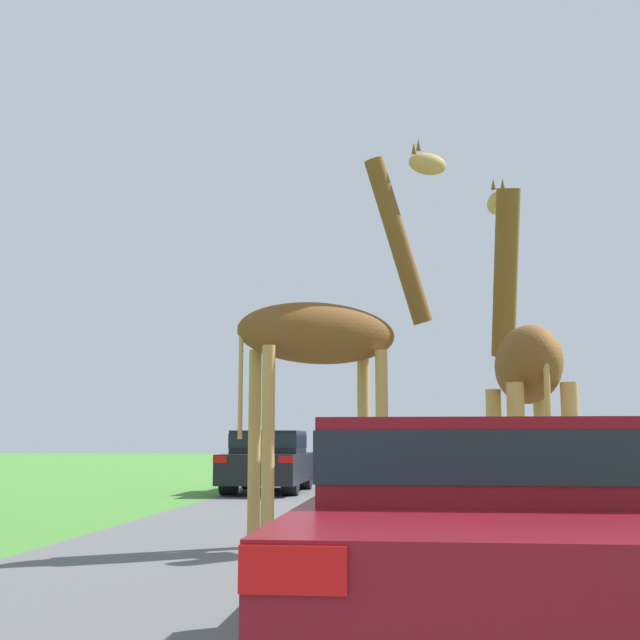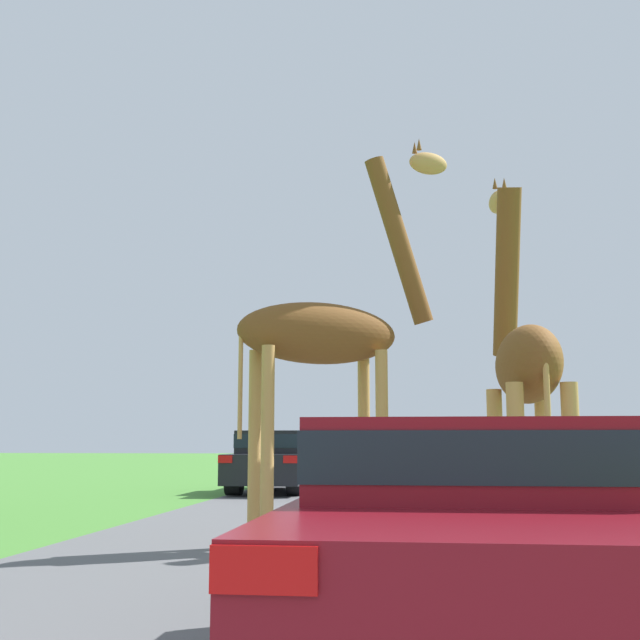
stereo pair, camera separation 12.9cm
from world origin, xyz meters
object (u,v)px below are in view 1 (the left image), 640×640
Objects in this scene: car_lead_maroon at (482,526)px; car_far_ahead at (493,468)px; car_queue_right at (356,455)px; car_queue_left at (269,460)px; giraffe_companion at (524,366)px; giraffe_near_road at (330,337)px.

car_lead_maroon is 9.82m from car_far_ahead.
car_queue_right is 1.06× the size of car_far_ahead.
car_queue_left is 7.13m from car_far_ahead.
giraffe_companion is 1.18× the size of car_queue_left.
car_queue_left is at bearing 133.94° from car_far_ahead.
car_far_ahead is at bearing 83.90° from car_lead_maroon.
car_far_ahead is (0.05, 4.76, -1.39)m from giraffe_companion.
car_lead_maroon is (1.39, -4.85, -1.79)m from giraffe_near_road.
giraffe_companion is at bearing -63.67° from car_queue_left.
giraffe_near_road reaches higher than giraffe_companion.
car_lead_maroon is at bearing -106.51° from giraffe_companion.
car_queue_left is at bearing -104.68° from car_queue_right.
giraffe_companion is at bearing 66.29° from giraffe_near_road.
car_far_ahead is (2.44, 4.91, -1.76)m from giraffe_near_road.
giraffe_near_road reaches higher than car_far_ahead.
giraffe_near_road is at bearing -116.38° from car_far_ahead.
car_queue_right is 12.20m from car_far_ahead.
car_lead_maroon is 1.13× the size of car_queue_left.
car_queue_left is at bearing 166.70° from giraffe_near_road.
giraffe_near_road is 2.42m from giraffe_companion.
car_queue_right is at bearing 95.52° from giraffe_companion.
giraffe_companion is 1.13× the size of car_far_ahead.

